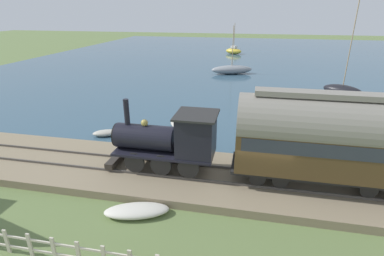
{
  "coord_description": "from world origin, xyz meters",
  "views": [
    {
      "loc": [
        -13.06,
        0.75,
        8.34
      ],
      "look_at": [
        4.36,
        4.35,
        1.23
      ],
      "focal_mm": 28.0,
      "sensor_mm": 36.0,
      "label": 1
    }
  ],
  "objects_px": {
    "sailboat_black": "(342,90)",
    "rowboat_mid_harbor": "(106,133)",
    "sailboat_gray": "(232,70)",
    "steam_locomotive": "(171,138)",
    "rowboat_off_pier": "(314,117)",
    "sailboat_yellow": "(234,51)",
    "beached_dinghy": "(137,211)",
    "passenger_coach": "(328,137)",
    "rowboat_far_out": "(180,127)",
    "rowboat_near_shore": "(248,108)"
  },
  "relations": [
    {
      "from": "sailboat_yellow",
      "to": "rowboat_off_pier",
      "type": "distance_m",
      "value": 37.66
    },
    {
      "from": "sailboat_gray",
      "to": "rowboat_off_pier",
      "type": "distance_m",
      "value": 18.63
    },
    {
      "from": "passenger_coach",
      "to": "rowboat_far_out",
      "type": "distance_m",
      "value": 11.06
    },
    {
      "from": "rowboat_off_pier",
      "to": "beached_dinghy",
      "type": "distance_m",
      "value": 17.29
    },
    {
      "from": "sailboat_gray",
      "to": "sailboat_yellow",
      "type": "distance_m",
      "value": 19.74
    },
    {
      "from": "sailboat_black",
      "to": "beached_dinghy",
      "type": "relative_size",
      "value": 3.19
    },
    {
      "from": "sailboat_gray",
      "to": "sailboat_black",
      "type": "relative_size",
      "value": 0.66
    },
    {
      "from": "sailboat_yellow",
      "to": "rowboat_near_shore",
      "type": "bearing_deg",
      "value": -150.88
    },
    {
      "from": "sailboat_yellow",
      "to": "rowboat_off_pier",
      "type": "bearing_deg",
      "value": -142.94
    },
    {
      "from": "steam_locomotive",
      "to": "rowboat_off_pier",
      "type": "xyz_separation_m",
      "value": [
        11.03,
        -8.91,
        -2.09
      ]
    },
    {
      "from": "sailboat_yellow",
      "to": "rowboat_near_shore",
      "type": "distance_m",
      "value": 35.61
    },
    {
      "from": "sailboat_gray",
      "to": "sailboat_black",
      "type": "xyz_separation_m",
      "value": [
        -8.7,
        -12.02,
        0.01
      ]
    },
    {
      "from": "passenger_coach",
      "to": "rowboat_far_out",
      "type": "relative_size",
      "value": 2.96
    },
    {
      "from": "sailboat_gray",
      "to": "rowboat_far_out",
      "type": "relative_size",
      "value": 2.22
    },
    {
      "from": "passenger_coach",
      "to": "sailboat_black",
      "type": "height_order",
      "value": "sailboat_black"
    },
    {
      "from": "rowboat_mid_harbor",
      "to": "rowboat_far_out",
      "type": "relative_size",
      "value": 0.7
    },
    {
      "from": "sailboat_yellow",
      "to": "rowboat_near_shore",
      "type": "relative_size",
      "value": 2.86
    },
    {
      "from": "sailboat_black",
      "to": "sailboat_yellow",
      "type": "bearing_deg",
      "value": 56.68
    },
    {
      "from": "beached_dinghy",
      "to": "sailboat_yellow",
      "type": "bearing_deg",
      "value": -0.35
    },
    {
      "from": "sailboat_yellow",
      "to": "rowboat_mid_harbor",
      "type": "distance_m",
      "value": 43.45
    },
    {
      "from": "sailboat_yellow",
      "to": "rowboat_mid_harbor",
      "type": "relative_size",
      "value": 2.9
    },
    {
      "from": "sailboat_yellow",
      "to": "rowboat_far_out",
      "type": "height_order",
      "value": "sailboat_yellow"
    },
    {
      "from": "passenger_coach",
      "to": "rowboat_far_out",
      "type": "height_order",
      "value": "passenger_coach"
    },
    {
      "from": "steam_locomotive",
      "to": "sailboat_yellow",
      "type": "xyz_separation_m",
      "value": [
        47.52,
        0.38,
        -1.65
      ]
    },
    {
      "from": "steam_locomotive",
      "to": "rowboat_mid_harbor",
      "type": "distance_m",
      "value": 7.77
    },
    {
      "from": "sailboat_black",
      "to": "sailboat_yellow",
      "type": "distance_m",
      "value": 31.34
    },
    {
      "from": "steam_locomotive",
      "to": "rowboat_off_pier",
      "type": "relative_size",
      "value": 1.91
    },
    {
      "from": "sailboat_gray",
      "to": "rowboat_off_pier",
      "type": "relative_size",
      "value": 2.12
    },
    {
      "from": "sailboat_black",
      "to": "rowboat_mid_harbor",
      "type": "height_order",
      "value": "sailboat_black"
    },
    {
      "from": "rowboat_off_pier",
      "to": "beached_dinghy",
      "type": "bearing_deg",
      "value": 163.6
    },
    {
      "from": "sailboat_yellow",
      "to": "beached_dinghy",
      "type": "xyz_separation_m",
      "value": [
        -50.87,
        0.31,
        -0.4
      ]
    },
    {
      "from": "sailboat_black",
      "to": "rowboat_near_shore",
      "type": "height_order",
      "value": "sailboat_black"
    },
    {
      "from": "beached_dinghy",
      "to": "rowboat_far_out",
      "type": "bearing_deg",
      "value": 2.79
    },
    {
      "from": "sailboat_black",
      "to": "rowboat_far_out",
      "type": "height_order",
      "value": "sailboat_black"
    },
    {
      "from": "passenger_coach",
      "to": "rowboat_near_shore",
      "type": "height_order",
      "value": "passenger_coach"
    },
    {
      "from": "passenger_coach",
      "to": "sailboat_black",
      "type": "bearing_deg",
      "value": -16.24
    },
    {
      "from": "sailboat_gray",
      "to": "rowboat_mid_harbor",
      "type": "relative_size",
      "value": 3.15
    },
    {
      "from": "sailboat_gray",
      "to": "sailboat_yellow",
      "type": "bearing_deg",
      "value": -14.98
    },
    {
      "from": "rowboat_mid_harbor",
      "to": "rowboat_far_out",
      "type": "height_order",
      "value": "rowboat_mid_harbor"
    },
    {
      "from": "sailboat_gray",
      "to": "steam_locomotive",
      "type": "bearing_deg",
      "value": 159.72
    },
    {
      "from": "sailboat_gray",
      "to": "rowboat_near_shore",
      "type": "relative_size",
      "value": 3.1
    },
    {
      "from": "steam_locomotive",
      "to": "rowboat_far_out",
      "type": "relative_size",
      "value": 2.0
    },
    {
      "from": "rowboat_near_shore",
      "to": "beached_dinghy",
      "type": "height_order",
      "value": "beached_dinghy"
    },
    {
      "from": "sailboat_black",
      "to": "rowboat_off_pier",
      "type": "height_order",
      "value": "sailboat_black"
    },
    {
      "from": "sailboat_black",
      "to": "beached_dinghy",
      "type": "bearing_deg",
      "value": -179.4
    },
    {
      "from": "sailboat_black",
      "to": "rowboat_mid_harbor",
      "type": "distance_m",
      "value": 23.93
    },
    {
      "from": "sailboat_black",
      "to": "rowboat_far_out",
      "type": "bearing_deg",
      "value": 163.52
    },
    {
      "from": "sailboat_yellow",
      "to": "beached_dinghy",
      "type": "distance_m",
      "value": 50.88
    },
    {
      "from": "steam_locomotive",
      "to": "rowboat_near_shore",
      "type": "xyz_separation_m",
      "value": [
        12.14,
        -3.55,
        -2.07
      ]
    },
    {
      "from": "passenger_coach",
      "to": "rowboat_mid_harbor",
      "type": "bearing_deg",
      "value": 71.56
    }
  ]
}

